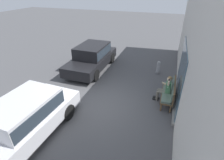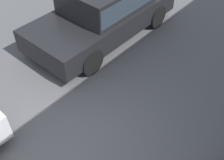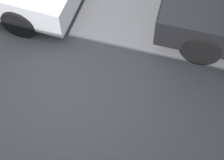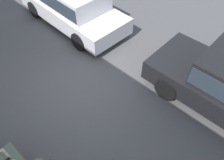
{
  "view_description": "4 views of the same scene",
  "coord_description": "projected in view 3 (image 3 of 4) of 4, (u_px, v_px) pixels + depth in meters",
  "views": [
    {
      "loc": [
        5.88,
        2.6,
        4.87
      ],
      "look_at": [
        -1.04,
        0.18,
        0.81
      ],
      "focal_mm": 28.0,
      "sensor_mm": 36.0,
      "label": 1
    },
    {
      "loc": [
        1.49,
        2.6,
        4.65
      ],
      "look_at": [
        -1.2,
        0.26,
        1.24
      ],
      "focal_mm": 45.0,
      "sensor_mm": 36.0,
      "label": 2
    },
    {
      "loc": [
        -1.47,
        2.6,
        5.21
      ],
      "look_at": [
        -0.82,
        0.18,
        0.94
      ],
      "focal_mm": 55.0,
      "sensor_mm": 36.0,
      "label": 3
    },
    {
      "loc": [
        -3.54,
        2.6,
        4.96
      ],
      "look_at": [
        -1.24,
        0.14,
        1.15
      ],
      "focal_mm": 35.0,
      "sensor_mm": 36.0,
      "label": 4
    }
  ],
  "objects": [
    {
      "name": "ground_plane",
      "position": [
        70.0,
        88.0,
        5.96
      ],
      "size": [
        60.0,
        60.0,
        0.0
      ],
      "primitive_type": "plane",
      "color": "#4C4C4F"
    }
  ]
}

